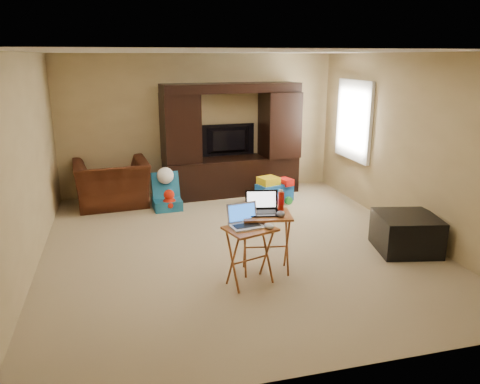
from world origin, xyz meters
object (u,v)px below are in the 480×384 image
object	(u,v)px
tray_table_left	(250,256)
laptop_left	(247,217)
entertainment_center	(231,140)
water_bottle	(281,201)
plush_toy	(169,200)
mouse_right	(281,214)
television	(229,141)
push_toy	(274,189)
laptop_right	(263,204)
tray_table_right	(266,243)
mouse_left	(269,226)
child_rocker	(167,192)
ottoman	(406,233)
recliner	(112,184)

from	to	relation	value
tray_table_left	laptop_left	size ratio (longest dim) A/B	1.91
entertainment_center	water_bottle	bearing A→B (deg)	-97.45
plush_toy	mouse_right	size ratio (longest dim) A/B	2.50
entertainment_center	plush_toy	xyz separation A→B (m)	(-1.23, -0.73, -0.82)
entertainment_center	television	world-z (taller)	entertainment_center
plush_toy	push_toy	xyz separation A→B (m)	(1.82, 0.01, 0.05)
push_toy	laptop_left	size ratio (longest dim) A/B	1.80
laptop_right	entertainment_center	bearing A→B (deg)	93.62
tray_table_right	mouse_left	xyz separation A→B (m)	(-0.07, -0.31, 0.33)
child_rocker	laptop_left	bearing A→B (deg)	-81.92
ottoman	mouse_right	bearing A→B (deg)	-171.71
entertainment_center	tray_table_right	bearing A→B (deg)	-100.83
tray_table_right	mouse_left	world-z (taller)	same
recliner	water_bottle	size ratio (longest dim) A/B	5.38
mouse_right	entertainment_center	bearing A→B (deg)	85.75
entertainment_center	tray_table_left	xyz separation A→B (m)	(-0.64, -3.53, -0.67)
recliner	laptop_right	world-z (taller)	laptop_right
water_bottle	child_rocker	bearing A→B (deg)	112.51
child_rocker	push_toy	distance (m)	1.84
entertainment_center	tray_table_right	distance (m)	3.37
television	tray_table_right	bearing A→B (deg)	81.03
entertainment_center	plush_toy	world-z (taller)	entertainment_center
recliner	laptop_right	size ratio (longest dim) A/B	3.16
mouse_left	entertainment_center	bearing A→B (deg)	82.81
television	mouse_right	world-z (taller)	television
television	laptop_right	xyz separation A→B (m)	(-0.42, -3.44, -0.12)
television	laptop_left	world-z (taller)	television
recliner	laptop_right	distance (m)	3.52
recliner	child_rocker	xyz separation A→B (m)	(0.87, -0.41, -0.09)
child_rocker	laptop_left	world-z (taller)	laptop_left
laptop_left	mouse_left	world-z (taller)	laptop_left
plush_toy	push_toy	size ratio (longest dim) A/B	0.58
child_rocker	tray_table_left	distance (m)	2.97
recliner	ottoman	bearing A→B (deg)	136.57
ottoman	laptop_right	xyz separation A→B (m)	(-2.00, -0.13, 0.60)
ottoman	mouse_right	size ratio (longest dim) A/B	5.07
child_rocker	water_bottle	distance (m)	2.84
recliner	plush_toy	bearing A→B (deg)	144.71
laptop_left	television	bearing A→B (deg)	71.82
push_toy	tray_table_left	size ratio (longest dim) A/B	0.94
plush_toy	laptop_left	world-z (taller)	laptop_left
laptop_right	mouse_left	world-z (taller)	laptop_right
child_rocker	laptop_left	distance (m)	2.97
tray_table_right	entertainment_center	bearing A→B (deg)	93.32
entertainment_center	laptop_right	xyz separation A→B (m)	(-0.42, -3.27, -0.16)
child_rocker	plush_toy	xyz separation A→B (m)	(0.03, -0.11, -0.12)
ottoman	tray_table_left	distance (m)	2.26
television	tray_table_right	world-z (taller)	television
recliner	plush_toy	distance (m)	1.05
television	recliner	xyz separation A→B (m)	(-2.12, -0.39, -0.57)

